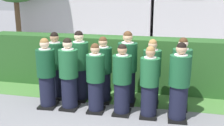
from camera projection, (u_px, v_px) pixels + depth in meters
ground_plane at (109, 112)px, 5.98m from camera, size 60.00×60.00×0.00m
student_front_row_0 at (46, 75)px, 6.10m from camera, size 0.42×0.52×1.61m
student_front_row_1 at (69, 76)px, 6.01m from camera, size 0.42×0.51×1.62m
student_front_row_2 at (96, 80)px, 5.86m from camera, size 0.40×0.45×1.54m
student_front_row_3 at (122, 81)px, 5.74m from camera, size 0.40×0.44×1.55m
student_front_row_4 at (149, 84)px, 5.61m from camera, size 0.40×0.45×1.53m
student_front_row_5 at (179, 84)px, 5.45m from camera, size 0.42×0.52×1.63m
student_rear_row_0 at (56, 67)px, 6.67m from camera, size 0.43×0.47×1.65m
student_rear_row_1 at (80, 68)px, 6.52m from camera, size 0.44×0.54×1.70m
student_rear_row_2 at (103, 71)px, 6.40m from camera, size 0.41×0.51×1.59m
student_rear_row_3 at (127, 70)px, 6.29m from camera, size 0.45×0.50×1.73m
student_rear_row_4 at (152, 75)px, 6.18m from camera, size 0.41×0.45×1.57m
student_rear_row_5 at (181, 75)px, 6.01m from camera, size 0.42×0.52×1.63m
hedge at (123, 63)px, 7.39m from camera, size 7.76×0.70×1.40m
lawn_strip at (117, 97)px, 6.81m from camera, size 7.76×0.90×0.01m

